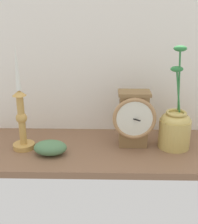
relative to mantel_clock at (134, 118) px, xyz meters
The scene contains 6 objects.
ground_plane 17.78cm from the mantel_clock, behind, with size 100.00×36.00×2.40cm, color brown.
back_wall 30.04cm from the mantel_clock, 128.29° to the left, with size 120.00×2.00×65.00cm, color white.
mantel_clock is the anchor object (origin of this frame).
candlestick_tall_left 40.45cm from the mantel_clock, behind, with size 7.87×7.87×38.43cm.
brass_vase_jar 15.36cm from the mantel_clock, ahead, with size 11.54×11.54×37.63cm.
ivy_sprig 31.76cm from the mantel_clock, 165.14° to the right, with size 11.68×8.18×5.10cm.
Camera 1 is at (2.60, -102.14, 50.74)cm, focal length 48.99 mm.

